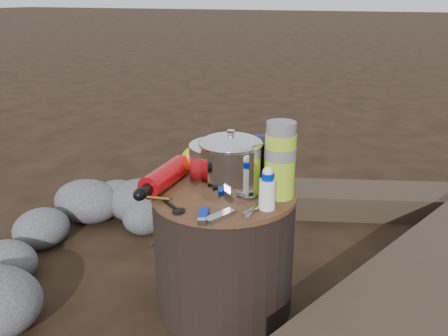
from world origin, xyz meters
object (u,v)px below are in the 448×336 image
at_px(camping_pot, 231,164).
at_px(fuel_bottle, 165,176).
at_px(travel_mug, 267,163).
at_px(thermos, 280,160).
at_px(stump, 224,250).

height_order(camping_pot, fuel_bottle, camping_pot).
distance_m(camping_pot, travel_mug, 0.14).
bearing_deg(fuel_bottle, thermos, 8.97).
bearing_deg(thermos, camping_pot, -166.52).
bearing_deg(camping_pot, thermos, 13.48).
relative_size(fuel_bottle, travel_mug, 2.10).
bearing_deg(stump, camping_pot, 1.16).
xyz_separation_m(fuel_bottle, thermos, (0.34, 0.07, 0.08)).
xyz_separation_m(stump, travel_mug, (0.10, 0.12, 0.27)).
xyz_separation_m(thermos, travel_mug, (-0.07, 0.08, -0.04)).
height_order(stump, travel_mug, travel_mug).
xyz_separation_m(stump, thermos, (0.16, 0.03, 0.31)).
height_order(stump, camping_pot, camping_pot).
distance_m(camping_pot, fuel_bottle, 0.21).
height_order(stump, thermos, thermos).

